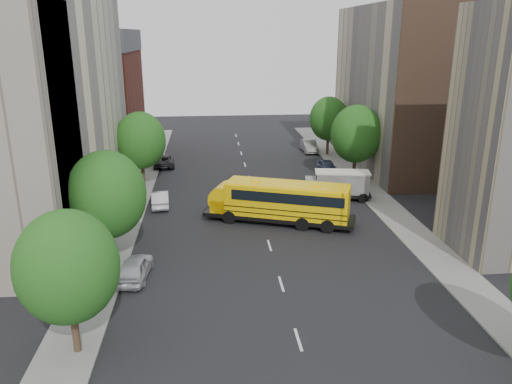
{
  "coord_description": "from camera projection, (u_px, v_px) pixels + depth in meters",
  "views": [
    {
      "loc": [
        -4.32,
        -35.77,
        14.99
      ],
      "look_at": [
        -0.61,
        2.0,
        2.92
      ],
      "focal_mm": 35.0,
      "sensor_mm": 36.0,
      "label": 1
    }
  ],
  "objects": [
    {
      "name": "building_left_redbrick",
      "position": [
        96.0,
        105.0,
        61.78
      ],
      "size": [
        10.0,
        15.0,
        13.0
      ],
      "primitive_type": "cube",
      "color": "maroon",
      "rests_on": "ground"
    },
    {
      "name": "sidewalk_right",
      "position": [
        387.0,
        208.0,
        44.66
      ],
      "size": [
        3.0,
        80.0,
        0.12
      ],
      "primitive_type": "cube",
      "color": "slate",
      "rests_on": "ground"
    },
    {
      "name": "parked_car_2",
      "position": [
        164.0,
        160.0,
        58.87
      ],
      "size": [
        2.84,
        5.3,
        1.42
      ],
      "primitive_type": "imported",
      "rotation": [
        0.0,
        0.0,
        3.24
      ],
      "color": "black",
      "rests_on": "ground"
    },
    {
      "name": "street_tree_4",
      "position": [
        356.0,
        134.0,
        51.63
      ],
      "size": [
        5.25,
        5.25,
        8.1
      ],
      "color": "#38281C",
      "rests_on": "ground"
    },
    {
      "name": "sidewalk_left",
      "position": [
        126.0,
        217.0,
        42.52
      ],
      "size": [
        3.0,
        80.0,
        0.12
      ],
      "primitive_type": "cube",
      "color": "slate",
      "rests_on": "ground"
    },
    {
      "name": "school_bus",
      "position": [
        278.0,
        200.0,
        40.92
      ],
      "size": [
        12.61,
        6.98,
        3.51
      ],
      "rotation": [
        0.0,
        0.0,
        -0.36
      ],
      "color": "black",
      "rests_on": "ground"
    },
    {
      "name": "safari_truck",
      "position": [
        337.0,
        184.0,
        46.99
      ],
      "size": [
        6.58,
        3.29,
        2.7
      ],
      "rotation": [
        0.0,
        0.0,
        -0.17
      ],
      "color": "black",
      "rests_on": "ground"
    },
    {
      "name": "street_tree_5",
      "position": [
        329.0,
        119.0,
        63.12
      ],
      "size": [
        4.86,
        4.86,
        7.51
      ],
      "color": "#38281C",
      "rests_on": "ground"
    },
    {
      "name": "street_tree_2",
      "position": [
        141.0,
        141.0,
        49.66
      ],
      "size": [
        4.99,
        4.99,
        7.71
      ],
      "color": "#38281C",
      "rests_on": "ground"
    },
    {
      "name": "street_tree_1",
      "position": [
        107.0,
        195.0,
        32.55
      ],
      "size": [
        5.12,
        5.12,
        7.9
      ],
      "color": "#38281C",
      "rests_on": "ground"
    },
    {
      "name": "building_right_far",
      "position": [
        403.0,
        89.0,
        56.78
      ],
      "size": [
        10.0,
        22.0,
        18.0
      ],
      "primitive_type": "cube",
      "color": "#B7A88E",
      "rests_on": "ground"
    },
    {
      "name": "building_left_cream",
      "position": [
        35.0,
        99.0,
        39.85
      ],
      "size": [
        10.0,
        26.0,
        20.0
      ],
      "primitive_type": "cube",
      "color": "beige",
      "rests_on": "ground"
    },
    {
      "name": "ground",
      "position": [
        266.0,
        235.0,
        38.87
      ],
      "size": [
        120.0,
        120.0,
        0.0
      ],
      "primitive_type": "plane",
      "color": "black",
      "rests_on": "ground"
    },
    {
      "name": "building_right_sidewall",
      "position": [
        448.0,
        101.0,
        46.35
      ],
      "size": [
        10.1,
        0.3,
        18.0
      ],
      "primitive_type": "cube",
      "color": "brown",
      "rests_on": "ground"
    },
    {
      "name": "parked_car_1",
      "position": [
        160.0,
        199.0,
        45.23
      ],
      "size": [
        1.87,
        4.39,
        1.41
      ],
      "primitive_type": "imported",
      "rotation": [
        0.0,
        0.0,
        3.23
      ],
      "color": "silver",
      "rests_on": "ground"
    },
    {
      "name": "parked_car_0",
      "position": [
        135.0,
        268.0,
        31.8
      ],
      "size": [
        2.15,
        4.47,
        1.47
      ],
      "primitive_type": "imported",
      "rotation": [
        0.0,
        0.0,
        3.05
      ],
      "color": "#B0B0B7",
      "rests_on": "ground"
    },
    {
      "name": "lane_markings",
      "position": [
        254.0,
        196.0,
        48.35
      ],
      "size": [
        0.15,
        64.0,
        0.01
      ],
      "primitive_type": "cube",
      "color": "silver",
      "rests_on": "ground"
    },
    {
      "name": "street_tree_0",
      "position": [
        67.0,
        267.0,
        23.16
      ],
      "size": [
        4.8,
        4.8,
        7.41
      ],
      "color": "#38281C",
      "rests_on": "ground"
    },
    {
      "name": "parked_car_5",
      "position": [
        309.0,
        146.0,
        66.13
      ],
      "size": [
        1.73,
        4.84,
        1.59
      ],
      "primitive_type": "imported",
      "rotation": [
        0.0,
        0.0,
        -0.01
      ],
      "color": "gray",
      "rests_on": "ground"
    },
    {
      "name": "parked_car_4",
      "position": [
        327.0,
        168.0,
        55.45
      ],
      "size": [
        2.0,
        4.62,
        1.55
      ],
      "primitive_type": "imported",
      "rotation": [
        0.0,
        0.0,
        -0.04
      ],
      "color": "#313B55",
      "rests_on": "ground"
    }
  ]
}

